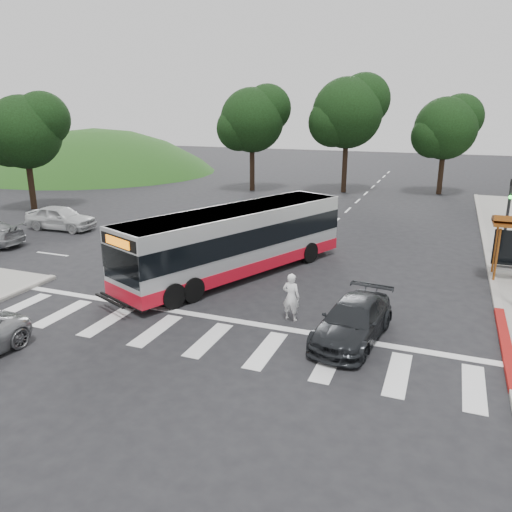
% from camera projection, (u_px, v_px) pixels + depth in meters
% --- Properties ---
extents(ground, '(140.00, 140.00, 0.00)m').
position_uv_depth(ground, '(262.00, 290.00, 20.74)').
color(ground, black).
rests_on(ground, ground).
extents(curb_east, '(0.30, 40.00, 0.15)m').
position_uv_depth(curb_east, '(489.00, 259.00, 24.73)').
color(curb_east, '#9E9991').
rests_on(curb_east, ground).
extents(curb_east_red, '(0.32, 6.00, 0.15)m').
position_uv_depth(curb_east_red, '(506.00, 344.00, 15.80)').
color(curb_east_red, maroon).
rests_on(curb_east_red, ground).
extents(hillside_nw, '(44.00, 44.00, 10.00)m').
position_uv_depth(hillside_nw, '(97.00, 172.00, 58.65)').
color(hillside_nw, '#1C4616').
rests_on(hillside_nw, ground).
extents(crosswalk_ladder, '(18.00, 2.60, 0.01)m').
position_uv_depth(crosswalk_ladder, '(209.00, 340.00, 16.27)').
color(crosswalk_ladder, silver).
rests_on(crosswalk_ladder, ground).
extents(traffic_signal_ne_short, '(0.18, 0.37, 4.00)m').
position_uv_depth(traffic_signal_ne_short, '(508.00, 210.00, 24.27)').
color(traffic_signal_ne_short, black).
rests_on(traffic_signal_ne_short, ground).
extents(tree_north_a, '(6.60, 6.15, 10.17)m').
position_uv_depth(tree_north_a, '(348.00, 112.00, 42.70)').
color(tree_north_a, black).
rests_on(tree_north_a, ground).
extents(tree_north_b, '(5.72, 5.33, 8.43)m').
position_uv_depth(tree_north_b, '(447.00, 127.00, 42.06)').
color(tree_north_b, black).
rests_on(tree_north_b, ground).
extents(tree_north_c, '(6.16, 5.74, 9.30)m').
position_uv_depth(tree_north_c, '(253.00, 119.00, 43.87)').
color(tree_north_c, black).
rests_on(tree_north_c, ground).
extents(tree_west_a, '(5.72, 5.33, 8.43)m').
position_uv_depth(tree_west_a, '(26.00, 131.00, 35.72)').
color(tree_west_a, black).
rests_on(tree_west_a, ground).
extents(transit_bus, '(6.91, 11.72, 3.01)m').
position_uv_depth(transit_bus, '(237.00, 242.00, 22.22)').
color(transit_bus, '#B1B4B6').
rests_on(transit_bus, ground).
extents(pedestrian, '(0.67, 0.48, 1.75)m').
position_uv_depth(pedestrian, '(291.00, 297.00, 17.55)').
color(pedestrian, white).
rests_on(pedestrian, ground).
extents(dark_sedan, '(2.35, 4.63, 1.29)m').
position_uv_depth(dark_sedan, '(353.00, 321.00, 16.16)').
color(dark_sedan, black).
rests_on(dark_sedan, ground).
extents(west_car_white, '(4.47, 1.96, 1.50)m').
position_uv_depth(west_car_white, '(61.00, 218.00, 30.78)').
color(west_car_white, silver).
rests_on(west_car_white, ground).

